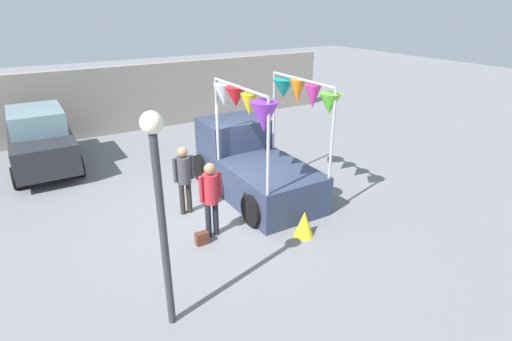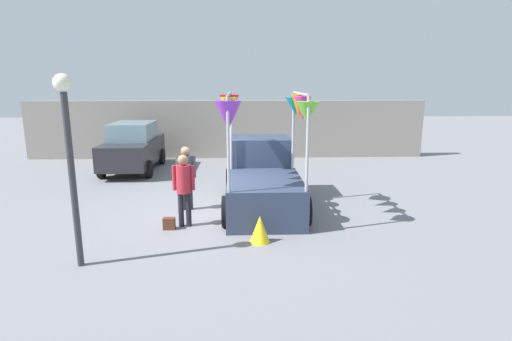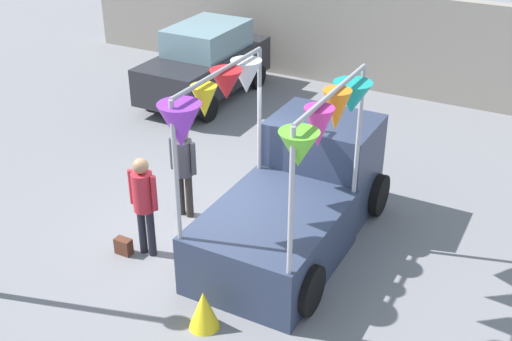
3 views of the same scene
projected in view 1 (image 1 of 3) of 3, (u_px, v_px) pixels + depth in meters
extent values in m
plane|color=slate|center=(224.00, 210.00, 10.13)|extent=(60.00, 60.00, 0.00)
cube|color=#2D3851|center=(270.00, 186.00, 10.27)|extent=(1.90, 2.60, 1.00)
cube|color=#2D3851|center=(234.00, 149.00, 11.69)|extent=(1.80, 1.40, 1.80)
cube|color=#8CB2C6|center=(233.00, 134.00, 11.52)|extent=(1.76, 1.37, 0.60)
cylinder|color=black|center=(200.00, 168.00, 11.73)|extent=(0.22, 0.76, 0.76)
cylinder|color=black|center=(255.00, 156.00, 12.62)|extent=(0.22, 0.76, 0.76)
cylinder|color=black|center=(252.00, 210.00, 9.32)|extent=(0.22, 0.76, 0.76)
cylinder|color=black|center=(316.00, 192.00, 10.21)|extent=(0.22, 0.76, 0.76)
cylinder|color=#A5A5AD|center=(217.00, 121.00, 10.21)|extent=(0.07, 0.07, 2.13)
cylinder|color=#A5A5AD|center=(274.00, 112.00, 11.03)|extent=(0.07, 0.07, 2.13)
cylinder|color=#A5A5AD|center=(268.00, 148.00, 8.28)|extent=(0.07, 0.07, 2.13)
cylinder|color=#A5A5AD|center=(332.00, 135.00, 9.11)|extent=(0.07, 0.07, 2.13)
cylinder|color=#A5A5AD|center=(239.00, 87.00, 8.83)|extent=(0.07, 2.44, 0.07)
cylinder|color=#A5A5AD|center=(302.00, 80.00, 9.65)|extent=(0.07, 2.44, 0.07)
cone|color=purple|center=(264.00, 117.00, 8.17)|extent=(0.79, 0.79, 0.64)
cone|color=#66CC33|center=(330.00, 104.00, 8.97)|extent=(0.70, 0.70, 0.47)
cone|color=yellow|center=(249.00, 104.00, 8.60)|extent=(0.53, 0.53, 0.47)
cone|color=#D83399|center=(313.00, 97.00, 9.43)|extent=(0.43, 0.43, 0.55)
cone|color=red|center=(236.00, 97.00, 9.06)|extent=(0.63, 0.63, 0.45)
cone|color=orange|center=(298.00, 92.00, 9.91)|extent=(0.57, 0.57, 0.59)
cone|color=white|center=(224.00, 95.00, 9.57)|extent=(0.60, 0.60, 0.53)
cone|color=teal|center=(284.00, 88.00, 10.40)|extent=(0.60, 0.60, 0.47)
cube|color=#26262B|center=(42.00, 145.00, 12.39)|extent=(1.70, 4.00, 0.90)
cube|color=#72939E|center=(36.00, 120.00, 12.20)|extent=(1.50, 2.10, 0.66)
cylinder|color=black|center=(13.00, 151.00, 13.15)|extent=(0.18, 0.64, 0.64)
cylinder|color=black|center=(68.00, 143.00, 13.96)|extent=(0.18, 0.64, 0.64)
cylinder|color=black|center=(16.00, 178.00, 11.18)|extent=(0.18, 0.64, 0.64)
cylinder|color=black|center=(80.00, 166.00, 11.98)|extent=(0.18, 0.64, 0.64)
cylinder|color=black|center=(208.00, 220.00, 8.83)|extent=(0.13, 0.13, 0.84)
cylinder|color=black|center=(216.00, 218.00, 8.92)|extent=(0.13, 0.13, 0.84)
cylinder|color=#B22633|center=(211.00, 189.00, 8.58)|extent=(0.34, 0.34, 0.66)
sphere|color=#997051|center=(210.00, 169.00, 8.40)|extent=(0.25, 0.25, 0.25)
cylinder|color=#B22633|center=(201.00, 189.00, 8.46)|extent=(0.09, 0.09, 0.60)
cylinder|color=#B22633|center=(220.00, 185.00, 8.67)|extent=(0.09, 0.09, 0.60)
cylinder|color=#2D2823|center=(182.00, 199.00, 9.80)|extent=(0.13, 0.13, 0.83)
cylinder|color=#2D2823|center=(189.00, 197.00, 9.88)|extent=(0.13, 0.13, 0.83)
cylinder|color=#3F3F47|center=(184.00, 170.00, 9.55)|extent=(0.34, 0.34, 0.66)
sphere|color=#997051|center=(182.00, 152.00, 9.37)|extent=(0.25, 0.25, 0.25)
cylinder|color=#3F3F47|center=(175.00, 170.00, 9.43)|extent=(0.09, 0.09, 0.59)
cylinder|color=#3F3F47|center=(192.00, 167.00, 9.64)|extent=(0.09, 0.09, 0.59)
cube|color=#592D1E|center=(202.00, 238.00, 8.66)|extent=(0.28, 0.16, 0.28)
cylinder|color=#333338|center=(164.00, 237.00, 5.97)|extent=(0.12, 0.12, 3.24)
sphere|color=#F2EDCC|center=(151.00, 123.00, 5.28)|extent=(0.32, 0.32, 0.32)
cube|color=gray|center=(133.00, 98.00, 15.99)|extent=(18.00, 0.36, 2.60)
cone|color=yellow|center=(304.00, 224.00, 8.91)|extent=(0.61, 0.61, 0.60)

